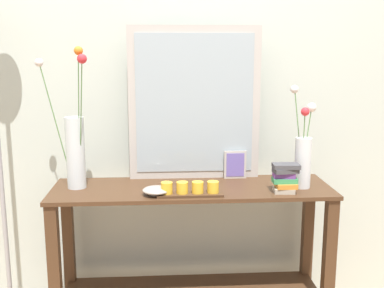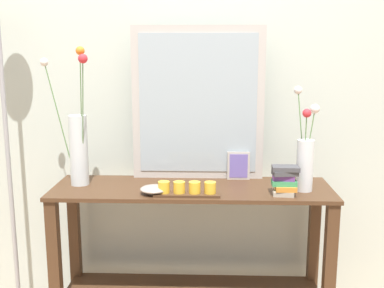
# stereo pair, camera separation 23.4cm
# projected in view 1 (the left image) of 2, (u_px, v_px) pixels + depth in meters

# --- Properties ---
(wall_back) EXTENTS (6.40, 0.08, 2.70)m
(wall_back) POSITION_uv_depth(u_px,v_px,m) (188.00, 78.00, 2.61)
(wall_back) COLOR beige
(wall_back) RESTS_ON ground
(console_table) EXTENTS (1.42, 0.43, 0.81)m
(console_table) POSITION_uv_depth(u_px,v_px,m) (192.00, 244.00, 2.45)
(console_table) COLOR #472D1C
(console_table) RESTS_ON ground
(mirror_leaning) EXTENTS (0.70, 0.03, 0.81)m
(mirror_leaning) POSITION_uv_depth(u_px,v_px,m) (195.00, 104.00, 2.49)
(mirror_leaning) COLOR #B7B2AD
(mirror_leaning) RESTS_ON console_table
(tall_vase_left) EXTENTS (0.26, 0.17, 0.70)m
(tall_vase_left) POSITION_uv_depth(u_px,v_px,m) (75.00, 146.00, 2.34)
(tall_vase_left) COLOR silver
(tall_vase_left) RESTS_ON console_table
(vase_right) EXTENTS (0.12, 0.15, 0.51)m
(vase_right) POSITION_uv_depth(u_px,v_px,m) (303.00, 155.00, 2.36)
(vase_right) COLOR silver
(vase_right) RESTS_ON console_table
(candle_tray) EXTENTS (0.32, 0.09, 0.07)m
(candle_tray) POSITION_uv_depth(u_px,v_px,m) (190.00, 190.00, 2.25)
(candle_tray) COLOR #472D1C
(candle_tray) RESTS_ON console_table
(picture_frame_small) EXTENTS (0.12, 0.01, 0.15)m
(picture_frame_small) POSITION_uv_depth(u_px,v_px,m) (235.00, 165.00, 2.54)
(picture_frame_small) COLOR #B7B2AD
(picture_frame_small) RESTS_ON console_table
(decorative_bowl) EXTENTS (0.13, 0.13, 0.04)m
(decorative_bowl) POSITION_uv_depth(u_px,v_px,m) (156.00, 190.00, 2.25)
(decorative_bowl) COLOR #9E9389
(decorative_bowl) RESTS_ON console_table
(book_stack) EXTENTS (0.13, 0.09, 0.14)m
(book_stack) POSITION_uv_depth(u_px,v_px,m) (285.00, 178.00, 2.29)
(book_stack) COLOR #B2A893
(book_stack) RESTS_ON console_table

